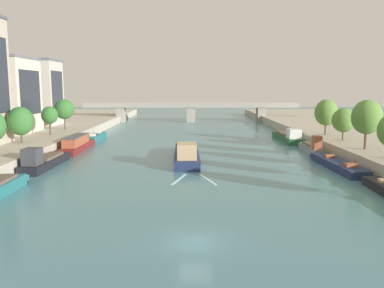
# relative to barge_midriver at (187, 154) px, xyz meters

# --- Properties ---
(ground_plane) EXTENTS (400.00, 400.00, 0.00)m
(ground_plane) POSITION_rel_barge_midriver_xyz_m (0.88, -32.93, -1.06)
(ground_plane) COLOR teal
(quay_right) EXTENTS (36.00, 170.00, 2.09)m
(quay_right) POSITION_rel_barge_midriver_xyz_m (42.20, 22.07, -0.02)
(quay_right) COLOR #B2A893
(quay_right) RESTS_ON ground
(barge_midriver) EXTENTS (4.07, 19.55, 3.56)m
(barge_midriver) POSITION_rel_barge_midriver_xyz_m (0.00, 0.00, 0.00)
(barge_midriver) COLOR #1E284C
(barge_midriver) RESTS_ON ground
(wake_behind_barge) EXTENTS (5.60, 5.93, 0.03)m
(wake_behind_barge) POSITION_rel_barge_midriver_xyz_m (0.93, -12.79, -1.05)
(wake_behind_barge) COLOR silver
(wake_behind_barge) RESTS_ON ground
(moored_boat_left_midway) EXTENTS (3.22, 13.67, 3.45)m
(moored_boat_left_midway) POSITION_rel_barge_midriver_xyz_m (-20.57, -5.54, -0.06)
(moored_boat_left_midway) COLOR black
(moored_boat_left_midway) RESTS_ON ground
(moored_boat_left_gap_after) EXTENTS (2.95, 15.27, 2.83)m
(moored_boat_left_gap_after) POSITION_rel_barge_midriver_xyz_m (-20.21, 9.87, 0.12)
(moored_boat_left_gap_after) COLOR maroon
(moored_boat_left_gap_after) RESTS_ON ground
(moored_boat_left_far) EXTENTS (2.03, 11.67, 2.37)m
(moored_boat_left_far) POSITION_rel_barge_midriver_xyz_m (-20.06, 24.31, -0.39)
(moored_boat_left_far) COLOR #23666B
(moored_boat_left_far) RESTS_ON ground
(moored_boat_right_lone) EXTENTS (3.37, 15.47, 2.20)m
(moored_boat_right_lone) POSITION_rel_barge_midriver_xyz_m (21.70, -6.19, -0.49)
(moored_boat_right_lone) COLOR #1E284C
(moored_boat_right_lone) RESTS_ON ground
(moored_boat_right_end) EXTENTS (1.99, 10.75, 3.45)m
(moored_boat_right_end) POSITION_rel_barge_midriver_xyz_m (22.01, 6.89, -0.05)
(moored_boat_right_end) COLOR gray
(moored_boat_right_end) RESTS_ON ground
(moored_boat_right_near) EXTENTS (3.34, 16.69, 3.12)m
(moored_boat_right_near) POSITION_rel_barge_midriver_xyz_m (21.68, 22.44, -0.11)
(moored_boat_right_near) COLOR #235633
(moored_boat_right_near) RESTS_ON ground
(tree_left_far) EXTENTS (4.20, 4.20, 6.21)m
(tree_left_far) POSITION_rel_barge_midriver_xyz_m (-28.17, 5.03, 4.78)
(tree_left_far) COLOR brown
(tree_left_far) RESTS_ON quay_left
(tree_left_third) EXTENTS (3.24, 3.24, 5.67)m
(tree_left_third) POSITION_rel_barge_midriver_xyz_m (-27.37, 16.57, 4.94)
(tree_left_third) COLOR brown
(tree_left_third) RESTS_ON quay_left
(tree_left_end_of_row) EXTENTS (4.33, 4.33, 6.76)m
(tree_left_end_of_row) POSITION_rel_barge_midriver_xyz_m (-27.66, 26.62, 5.56)
(tree_left_end_of_row) COLOR brown
(tree_left_end_of_row) RESTS_ON quay_left
(tree_right_nearest) EXTENTS (4.56, 4.56, 7.57)m
(tree_right_nearest) POSITION_rel_barge_midriver_xyz_m (27.46, -1.83, 5.95)
(tree_right_nearest) COLOR brown
(tree_right_nearest) RESTS_ON quay_right
(tree_right_second) EXTENTS (4.12, 4.12, 5.77)m
(tree_right_second) POSITION_rel_barge_midriver_xyz_m (27.95, 8.24, 4.63)
(tree_right_second) COLOR brown
(tree_right_second) RESTS_ON quay_right
(tree_right_end_of_row) EXTENTS (4.49, 4.49, 7.04)m
(tree_right_end_of_row) POSITION_rel_barge_midriver_xyz_m (27.62, 16.41, 5.45)
(tree_right_end_of_row) COLOR brown
(tree_right_end_of_row) RESTS_ON quay_right
(building_left_tall) EXTENTS (10.92, 13.10, 15.68)m
(building_left_tall) POSITION_rel_barge_midriver_xyz_m (-37.77, 20.47, 8.88)
(building_left_tall) COLOR beige
(building_left_tall) RESTS_ON quay_left
(building_left_corner) EXTENTS (10.65, 10.29, 16.26)m
(building_left_corner) POSITION_rel_barge_midriver_xyz_m (-37.77, 37.42, 9.17)
(building_left_corner) COLOR #BCB2A8
(building_left_corner) RESTS_ON quay_left
(bridge_far) EXTENTS (70.63, 4.40, 6.38)m
(bridge_far) POSITION_rel_barge_midriver_xyz_m (0.88, 68.48, 3.11)
(bridge_far) COLOR gray
(bridge_far) RESTS_ON ground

